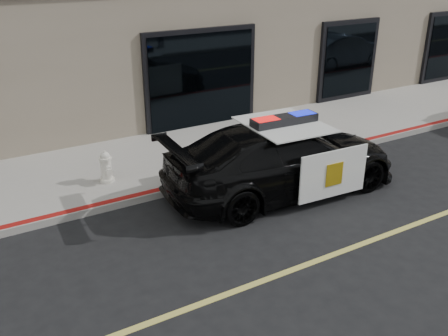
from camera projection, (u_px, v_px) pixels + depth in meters
ground at (418, 223)px, 9.57m from camera, size 120.00×120.00×0.00m
sidewalk_n at (263, 138)px, 13.69m from camera, size 60.00×3.50×0.15m
police_car at (283, 158)px, 10.58m from camera, size 2.70×5.42×1.70m
fire_hydrant at (106, 167)px, 10.82m from camera, size 0.32×0.45×0.71m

